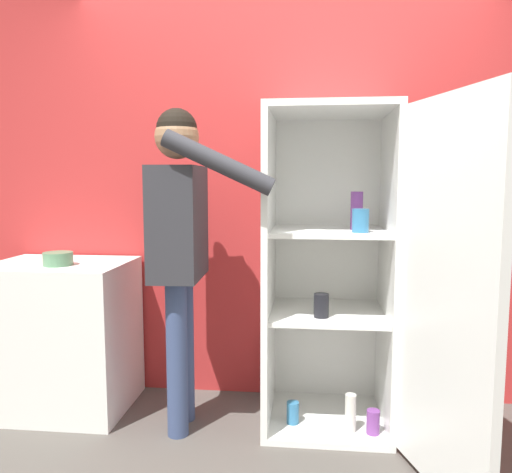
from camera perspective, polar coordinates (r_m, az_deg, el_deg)
wall_back at (r=3.16m, az=2.72°, el=4.46°), size 7.00×0.06×2.55m
refrigerator at (r=2.73m, az=10.69°, el=-4.24°), size 0.95×1.30×1.78m
person at (r=2.72m, az=-8.66°, el=0.92°), size 0.68×0.59×1.76m
counter at (r=3.29m, az=-21.24°, el=-10.51°), size 0.80×0.62×0.90m
bowl at (r=3.09m, az=-21.69°, el=-2.39°), size 0.17×0.17×0.08m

